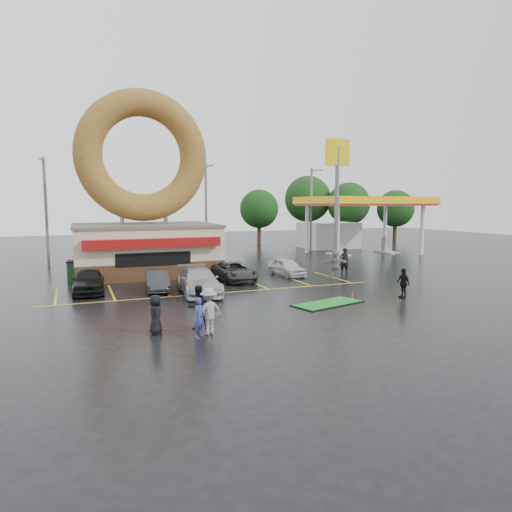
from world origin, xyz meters
name	(u,v)px	position (x,y,z in m)	size (l,w,h in m)	color
ground	(242,305)	(0.00, 0.00, 0.00)	(120.00, 120.00, 0.00)	black
donut_shop	(144,214)	(-3.00, 12.97, 4.46)	(10.20, 8.70, 13.50)	#472B19
gas_station	(348,217)	(20.00, 20.94, 3.70)	(12.30, 13.65, 5.90)	silver
shell_sign	(337,178)	(13.00, 12.00, 7.38)	(2.20, 0.36, 10.60)	slate
streetlight_left	(46,209)	(-10.00, 19.92, 4.78)	(0.40, 2.21, 9.00)	slate
streetlight_mid	(206,208)	(4.00, 20.92, 4.78)	(0.40, 2.21, 9.00)	slate
streetlight_right	(311,208)	(16.00, 21.92, 4.78)	(0.40, 2.21, 9.00)	slate
tree_far_a	(349,204)	(26.00, 30.00, 5.18)	(5.60, 5.60, 8.00)	#332114
tree_far_b	(395,209)	(32.00, 28.00, 4.53)	(4.90, 4.90, 7.00)	#332114
tree_far_c	(308,199)	(22.00, 34.00, 5.84)	(6.30, 6.30, 9.00)	#332114
tree_far_d	(259,209)	(14.00, 32.00, 4.53)	(4.90, 4.90, 7.00)	#332114
car_black	(88,281)	(-7.26, 6.24, 0.74)	(1.74, 4.33, 1.48)	black
car_dgrey	(157,281)	(-3.40, 5.48, 0.61)	(1.29, 3.70, 1.22)	#28282A
car_silver	(199,281)	(-1.33, 3.62, 0.75)	(2.09, 5.15, 1.49)	#AEADB3
car_grey	(234,271)	(2.05, 7.10, 0.64)	(2.12, 4.60, 1.28)	#2D2E30
car_white	(286,267)	(6.29, 7.80, 0.64)	(1.50, 3.73, 1.27)	silver
person_blue	(199,317)	(-3.50, -4.82, 0.79)	(0.58, 0.38, 1.59)	navy
person_blackjkt	(198,307)	(-3.25, -3.57, 0.92)	(0.89, 0.69, 1.84)	black
person_hoodie	(209,311)	(-3.05, -4.53, 0.94)	(1.21, 0.70, 1.88)	gray
person_bystander	(156,314)	(-5.01, -3.71, 0.80)	(0.78, 0.51, 1.59)	black
person_cameraman	(403,283)	(8.91, -1.68, 0.83)	(0.97, 0.40, 1.66)	black
person_walker_near	(335,263)	(9.34, 6.10, 0.98)	(1.81, 0.58, 1.95)	gray
person_walker_far	(344,261)	(10.66, 7.02, 0.97)	(0.71, 0.46, 1.94)	black
dumpster	(82,271)	(-7.50, 10.97, 0.65)	(1.80, 1.20, 1.30)	#163A1E
putting_green	(328,303)	(4.23, -1.50, 0.03)	(4.19, 2.65, 0.49)	black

